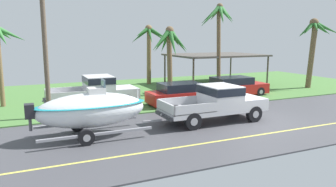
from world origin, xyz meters
name	(u,v)px	position (x,y,z in m)	size (l,w,h in m)	color
ground	(181,95)	(0.00, 8.38, -0.01)	(36.00, 22.00, 0.11)	#424247
pickup_truck_towing	(219,101)	(-1.62, 0.97, 1.01)	(5.51, 2.05, 1.81)	silver
boat_on_trailer	(91,110)	(-7.98, 0.97, 1.16)	(5.77, 2.37, 2.42)	gray
parked_pickup_background	(98,90)	(-6.39, 6.76, 1.04)	(5.51, 2.07, 1.89)	silver
parked_sedan_near	(234,87)	(3.19, 6.44, 0.67)	(4.78, 1.95, 1.38)	#B21E19
parked_sedan_far	(183,94)	(-1.49, 5.26, 0.67)	(4.46, 1.87, 1.38)	#B21E19
carport_awning	(215,55)	(5.01, 11.84, 2.57)	(7.69, 5.85, 2.68)	#4C4238
palm_tree_near_left	(150,40)	(-0.15, 14.25, 3.90)	(3.39, 3.22, 5.21)	brown
palm_tree_near_right	(314,36)	(11.05, 6.74, 4.26)	(3.28, 2.96, 5.64)	brown
palm_tree_mid	(170,45)	(-0.77, 8.66, 3.62)	(3.39, 2.91, 4.93)	brown
palm_tree_far_left	(219,22)	(3.54, 9.14, 5.33)	(3.07, 2.96, 6.70)	brown
utility_pole	(44,34)	(-9.35, 5.01, 4.30)	(0.24, 1.80, 8.29)	brown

